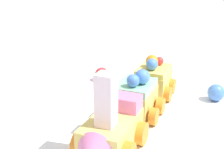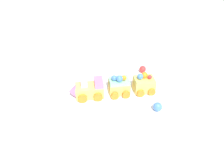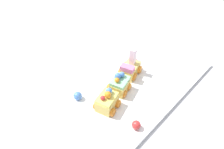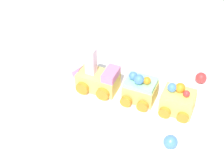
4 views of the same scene
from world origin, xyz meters
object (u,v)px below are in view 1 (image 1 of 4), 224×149
(gumball_blue, at_px, (216,93))
(cake_car_lemon, at_px, (153,80))
(cake_car_mint, at_px, (138,98))
(gumball_red, at_px, (102,74))
(cake_train_locomotive, at_px, (109,133))

(gumball_blue, bearing_deg, cake_car_lemon, -64.57)
(cake_car_mint, xyz_separation_m, gumball_red, (-0.08, -0.14, -0.01))
(cake_train_locomotive, distance_m, gumball_blue, 0.23)
(cake_car_lemon, height_order, gumball_red, cake_car_lemon)
(gumball_red, bearing_deg, cake_car_lemon, 93.27)
(cake_car_lemon, bearing_deg, cake_train_locomotive, 0.02)
(cake_train_locomotive, xyz_separation_m, gumball_blue, (-0.23, 0.04, -0.01))
(cake_train_locomotive, bearing_deg, cake_car_lemon, -179.98)
(cake_car_lemon, xyz_separation_m, gumball_red, (0.01, -0.11, -0.01))
(cake_car_mint, bearing_deg, gumball_red, -135.82)
(gumball_blue, xyz_separation_m, gumball_red, (0.05, -0.21, -0.00))
(cake_car_mint, xyz_separation_m, cake_car_lemon, (-0.08, -0.03, -0.00))
(cake_train_locomotive, distance_m, gumball_red, 0.25)
(cake_car_lemon, bearing_deg, gumball_blue, 98.19)
(cake_car_mint, distance_m, cake_car_lemon, 0.09)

